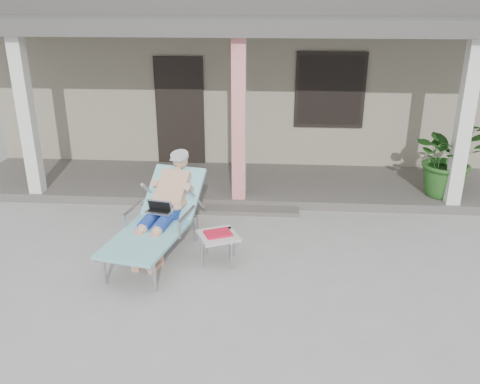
{
  "coord_description": "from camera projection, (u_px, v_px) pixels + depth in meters",
  "views": [
    {
      "loc": [
        0.6,
        -5.79,
        3.35
      ],
      "look_at": [
        0.13,
        0.6,
        0.85
      ],
      "focal_mm": 38.0,
      "sensor_mm": 36.0,
      "label": 1
    }
  ],
  "objects": [
    {
      "name": "side_table",
      "position": [
        218.0,
        237.0,
        6.68
      ],
      "size": [
        0.64,
        0.64,
        0.44
      ],
      "rotation": [
        0.0,
        0.0,
        0.43
      ],
      "color": "beige",
      "rests_on": "ground"
    },
    {
      "name": "ground",
      "position": [
        227.0,
        269.0,
        6.64
      ],
      "size": [
        60.0,
        60.0,
        0.0
      ],
      "primitive_type": "plane",
      "color": "#9E9E99",
      "rests_on": "ground"
    },
    {
      "name": "house",
      "position": [
        253.0,
        70.0,
        12.07
      ],
      "size": [
        10.4,
        5.4,
        3.3
      ],
      "color": "gray",
      "rests_on": "ground"
    },
    {
      "name": "porch_step",
      "position": [
        238.0,
        210.0,
        8.34
      ],
      "size": [
        2.0,
        0.3,
        0.07
      ],
      "primitive_type": "cube",
      "color": "#605B56",
      "rests_on": "ground"
    },
    {
      "name": "lounger",
      "position": [
        160.0,
        196.0,
        6.82
      ],
      "size": [
        1.16,
        2.13,
        1.34
      ],
      "rotation": [
        0.0,
        0.0,
        -0.2
      ],
      "color": "#B7B7BC",
      "rests_on": "ground"
    },
    {
      "name": "porch_overhang",
      "position": [
        242.0,
        31.0,
        8.36
      ],
      "size": [
        10.0,
        2.3,
        2.85
      ],
      "color": "silver",
      "rests_on": "porch_deck"
    },
    {
      "name": "porch_deck",
      "position": [
        242.0,
        184.0,
        9.4
      ],
      "size": [
        10.0,
        2.0,
        0.15
      ],
      "primitive_type": "cube",
      "color": "#605B56",
      "rests_on": "ground"
    },
    {
      "name": "potted_palm",
      "position": [
        449.0,
        157.0,
        8.47
      ],
      "size": [
        1.5,
        1.42,
        1.32
      ],
      "primitive_type": "imported",
      "rotation": [
        0.0,
        0.0,
        0.42
      ],
      "color": "#26591E",
      "rests_on": "porch_deck"
    }
  ]
}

